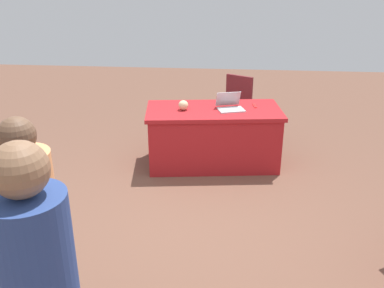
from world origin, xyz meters
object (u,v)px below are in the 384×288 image
at_px(laptop_silver, 230,106).
at_px(scissors_red, 255,106).
at_px(yarn_ball, 183,105).
at_px(table_foreground, 213,136).
at_px(chair_tucked_right, 242,101).
at_px(person_attendee_browsing, 33,230).

height_order(laptop_silver, scissors_red, laptop_silver).
height_order(yarn_ball, scissors_red, yarn_ball).
relative_size(table_foreground, laptop_silver, 4.62).
height_order(table_foreground, chair_tucked_right, chair_tucked_right).
xyz_separation_m(table_foreground, person_attendee_browsing, (0.98, 3.03, 0.54)).
distance_m(table_foreground, chair_tucked_right, 1.14).
xyz_separation_m(table_foreground, laptop_silver, (-0.21, -0.00, 0.42)).
height_order(table_foreground, scissors_red, scissors_red).
distance_m(table_foreground, yarn_ball, 0.59).
bearing_deg(yarn_ball, scissors_red, -164.54).
bearing_deg(person_attendee_browsing, yarn_ball, 104.66).
bearing_deg(person_attendee_browsing, scissors_red, 91.03).
xyz_separation_m(table_foreground, chair_tucked_right, (-0.39, -1.05, 0.18)).
distance_m(yarn_ball, scissors_red, 0.94).
bearing_deg(chair_tucked_right, laptop_silver, -71.97).
bearing_deg(chair_tucked_right, table_foreground, -82.41).
bearing_deg(laptop_silver, person_attendee_browsing, 51.53).
bearing_deg(yarn_ball, chair_tucked_right, -124.34).
bearing_deg(laptop_silver, chair_tucked_right, -116.98).
height_order(chair_tucked_right, laptop_silver, chair_tucked_right).
bearing_deg(scissors_red, laptop_silver, -67.92).
xyz_separation_m(table_foreground, yarn_ball, (0.38, 0.08, 0.44)).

